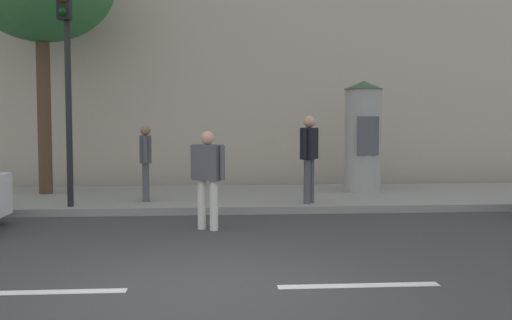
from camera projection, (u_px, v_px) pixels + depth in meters
ground_plane at (203, 289)px, 6.27m from camera, size 80.00×80.00×0.00m
sidewalk_curb at (208, 198)px, 13.23m from camera, size 36.00×4.00×0.15m
lane_markings at (203, 289)px, 6.27m from camera, size 25.80×0.16×0.01m
traffic_light at (66, 56)px, 11.09m from camera, size 0.24×0.45×4.34m
poster_column at (363, 135)px, 13.83m from camera, size 0.94×0.94×2.64m
pedestrian_in_dark_shirt at (208, 170)px, 9.69m from camera, size 0.57×0.53×1.66m
pedestrian_tallest at (146, 157)px, 12.10m from camera, size 0.27×0.57×1.60m
pedestrian_in_light_jacket at (309, 152)px, 11.80m from camera, size 0.42×0.52×1.79m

